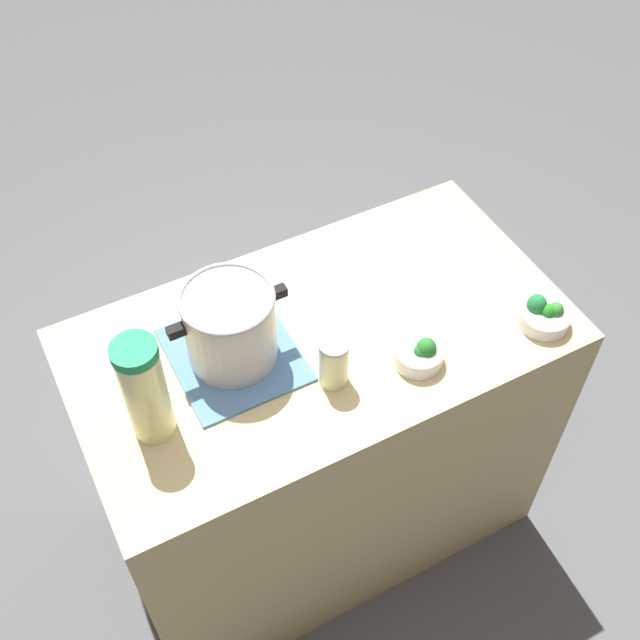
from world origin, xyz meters
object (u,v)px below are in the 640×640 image
Objects in this scene: mason_jar at (334,362)px; broccoli_bowl_center at (420,354)px; cooking_pot at (230,325)px; lemonade_pitcher at (145,390)px; broccoli_bowl_front at (544,315)px.

broccoli_bowl_center is at bearing -12.65° from mason_jar.
lemonade_pitcher is (-0.23, -0.10, 0.03)m from cooking_pot.
cooking_pot is at bearing 150.21° from broccoli_bowl_center.
mason_jar is (0.18, -0.17, -0.04)m from cooking_pot.
cooking_pot is at bearing 23.61° from lemonade_pitcher.
mason_jar is 1.08× the size of broccoli_bowl_front.
broccoli_bowl_center is at bearing -10.63° from lemonade_pitcher.
lemonade_pitcher reaches higher than broccoli_bowl_front.
cooking_pot is 0.25m from mason_jar.
cooking_pot is 2.42× the size of broccoli_bowl_center.
lemonade_pitcher is 2.25× the size of broccoli_bowl_front.
broccoli_bowl_front is at bearing -19.80° from cooking_pot.
broccoli_bowl_center is (-0.33, 0.04, 0.00)m from broccoli_bowl_front.
broccoli_bowl_front is 0.33m from broccoli_bowl_center.
broccoli_bowl_front is at bearing -9.00° from mason_jar.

